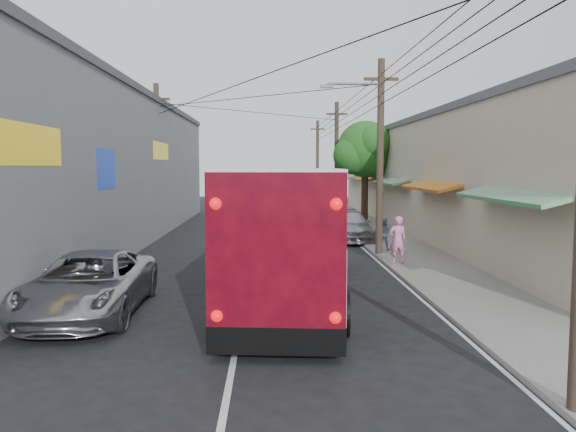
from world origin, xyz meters
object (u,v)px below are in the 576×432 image
(coach_bus, at_px, (292,228))
(parked_suv, at_px, (348,226))
(parked_car_far, at_px, (317,209))
(pedestrian_far, at_px, (383,234))
(jeepney, at_px, (89,284))
(pedestrian_near, at_px, (398,240))
(parked_car_mid, at_px, (332,215))

(coach_bus, xyz_separation_m, parked_suv, (3.25, 11.39, -1.15))
(parked_car_far, distance_m, pedestrian_far, 15.56)
(jeepney, bearing_deg, coach_bus, 25.32)
(parked_car_far, xyz_separation_m, pedestrian_near, (1.40, -18.92, 0.25))
(pedestrian_far, bearing_deg, parked_car_mid, -64.72)
(parked_car_far, relative_size, pedestrian_far, 3.26)
(parked_suv, bearing_deg, jeepney, -123.42)
(coach_bus, distance_m, jeepney, 5.86)
(pedestrian_near, height_order, pedestrian_far, pedestrian_near)
(parked_suv, bearing_deg, pedestrian_near, -86.27)
(coach_bus, relative_size, pedestrian_near, 7.28)
(coach_bus, height_order, parked_car_far, coach_bus)
(parked_car_far, relative_size, pedestrian_near, 2.58)
(coach_bus, xyz_separation_m, pedestrian_near, (4.05, 3.89, -0.88))
(coach_bus, distance_m, parked_car_mid, 18.95)
(coach_bus, distance_m, pedestrian_far, 8.51)
(pedestrian_near, bearing_deg, parked_suv, -87.02)
(coach_bus, bearing_deg, parked_suv, 79.05)
(parked_car_mid, xyz_separation_m, pedestrian_far, (0.96, -11.31, 0.14))
(jeepney, height_order, pedestrian_far, jeepney)
(parked_car_mid, distance_m, pedestrian_near, 14.77)
(parked_car_mid, relative_size, pedestrian_far, 2.83)
(coach_bus, xyz_separation_m, jeepney, (-5.15, -2.55, -1.11))
(parked_suv, relative_size, parked_car_mid, 1.28)
(jeepney, bearing_deg, parked_car_far, 71.87)
(jeepney, height_order, pedestrian_near, pedestrian_near)
(jeepney, xyz_separation_m, parked_suv, (8.40, 13.94, -0.04))
(parked_car_far, bearing_deg, coach_bus, -101.41)
(coach_bus, height_order, parked_car_mid, coach_bus)
(parked_car_mid, distance_m, pedestrian_far, 11.35)
(parked_car_far, bearing_deg, parked_suv, -91.78)
(jeepney, relative_size, parked_car_far, 1.22)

